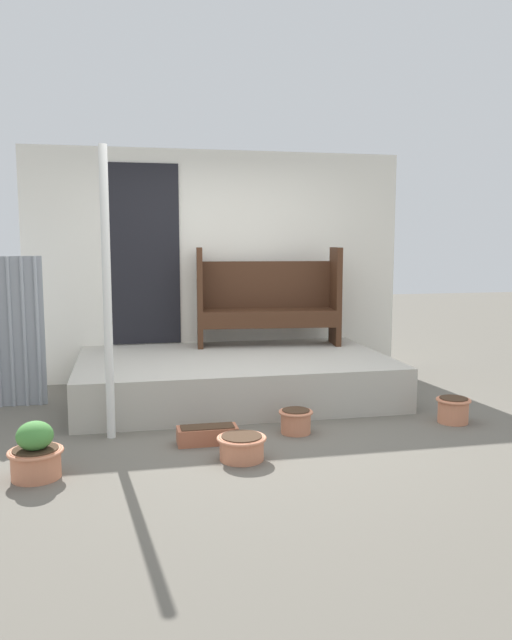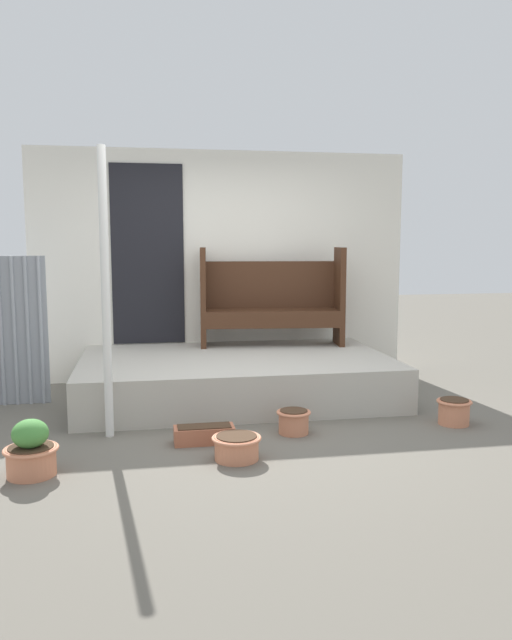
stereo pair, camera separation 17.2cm
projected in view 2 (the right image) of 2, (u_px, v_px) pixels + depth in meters
ground_plane at (248, 424)px, 5.43m from camera, size 24.00×24.00×0.00m
porch_slab at (236, 377)px, 6.34m from camera, size 3.09×1.91×0.42m
house_wall at (220, 265)px, 7.16m from camera, size 4.29×0.08×2.60m
support_post at (106, 295)px, 4.96m from camera, size 0.07×0.07×2.33m
bench at (272, 298)px, 6.97m from camera, size 1.62×0.56×1.09m
flower_pot_left at (31, 451)px, 4.24m from camera, size 0.37×0.37×0.39m
flower_pot_middle at (237, 446)px, 4.56m from camera, size 0.37×0.37×0.18m
flower_pot_right at (294, 420)px, 5.17m from camera, size 0.29×0.29×0.20m
flower_pot_far_right at (454, 411)px, 5.42m from camera, size 0.30×0.30×0.22m
planter_box_rect at (204, 434)px, 4.93m from camera, size 0.48×0.19×0.14m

